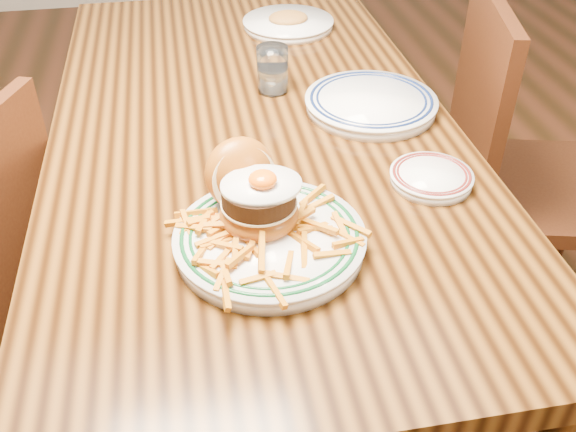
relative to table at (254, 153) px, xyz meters
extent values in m
plane|color=black|center=(0.00, 0.00, -0.66)|extent=(6.00, 6.00, 0.00)
cube|color=black|center=(0.00, 0.00, 0.06)|extent=(0.85, 1.60, 0.05)
cylinder|color=black|center=(-0.36, 0.74, -0.31)|extent=(0.07, 0.07, 0.70)
cylinder|color=black|center=(0.36, 0.74, -0.31)|extent=(0.07, 0.07, 0.70)
cylinder|color=#381B0B|center=(-0.46, -0.03, -0.46)|extent=(0.04, 0.04, 0.40)
cube|color=#381B0B|center=(0.75, 0.02, -0.21)|extent=(0.53, 0.53, 0.04)
cube|color=#381B0B|center=(0.56, 0.07, 0.05)|extent=(0.13, 0.44, 0.47)
cylinder|color=#381B0B|center=(0.98, 0.16, -0.45)|extent=(0.04, 0.04, 0.43)
cylinder|color=#381B0B|center=(0.61, 0.25, -0.45)|extent=(0.04, 0.04, 0.43)
cylinder|color=#381B0B|center=(0.52, -0.12, -0.45)|extent=(0.04, 0.04, 0.43)
cylinder|color=white|center=(-0.03, -0.44, 0.10)|extent=(0.30, 0.30, 0.02)
cylinder|color=white|center=(-0.03, -0.44, 0.12)|extent=(0.31, 0.31, 0.01)
torus|color=#0C441D|center=(-0.03, -0.44, 0.12)|extent=(0.29, 0.29, 0.01)
torus|color=#0C441D|center=(-0.03, -0.44, 0.12)|extent=(0.26, 0.26, 0.01)
ellipsoid|color=#8E4612|center=(-0.04, -0.40, 0.13)|extent=(0.13, 0.13, 0.06)
cylinder|color=beige|center=(-0.04, -0.40, 0.15)|extent=(0.12, 0.12, 0.00)
cylinder|color=black|center=(-0.04, -0.40, 0.17)|extent=(0.12, 0.12, 0.03)
ellipsoid|color=white|center=(-0.04, -0.40, 0.19)|extent=(0.13, 0.11, 0.01)
ellipsoid|color=#F95B04|center=(-0.04, -0.41, 0.20)|extent=(0.05, 0.05, 0.03)
ellipsoid|color=#8E4612|center=(-0.06, -0.33, 0.17)|extent=(0.15, 0.13, 0.14)
cylinder|color=beige|center=(-0.06, -0.35, 0.17)|extent=(0.12, 0.07, 0.11)
cylinder|color=white|center=(0.29, -0.30, 0.10)|extent=(0.15, 0.15, 0.02)
cylinder|color=white|center=(0.29, -0.30, 0.11)|extent=(0.15, 0.15, 0.01)
torus|color=#5D1915|center=(0.29, -0.30, 0.11)|extent=(0.14, 0.14, 0.01)
torus|color=#5D1915|center=(0.29, -0.30, 0.11)|extent=(0.13, 0.13, 0.00)
cube|color=silver|center=(0.31, -0.30, 0.11)|extent=(0.09, 0.05, 0.00)
cylinder|color=white|center=(0.26, -0.01, 0.10)|extent=(0.28, 0.28, 0.02)
cylinder|color=white|center=(0.26, -0.01, 0.11)|extent=(0.29, 0.29, 0.01)
torus|color=#0E1B46|center=(0.26, -0.01, 0.12)|extent=(0.27, 0.27, 0.01)
torus|color=#0E1B46|center=(0.26, -0.01, 0.12)|extent=(0.24, 0.24, 0.01)
cylinder|color=white|center=(0.06, 0.12, 0.14)|extent=(0.07, 0.07, 0.11)
cylinder|color=silver|center=(0.06, 0.12, 0.12)|extent=(0.06, 0.06, 0.05)
cylinder|color=white|center=(0.17, 0.50, 0.10)|extent=(0.25, 0.25, 0.02)
cylinder|color=white|center=(0.17, 0.50, 0.11)|extent=(0.25, 0.25, 0.01)
ellipsoid|color=#AD7131|center=(0.17, 0.50, 0.12)|extent=(0.11, 0.09, 0.03)
camera|label=1|loc=(-0.14, -1.22, 0.76)|focal=40.00mm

